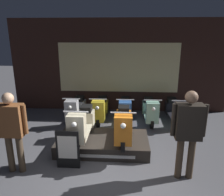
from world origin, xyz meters
name	(u,v)px	position (x,y,z in m)	size (l,w,h in m)	color
ground_plane	(111,182)	(0.00, 0.00, 0.00)	(30.00, 30.00, 0.00)	#4C4C51
shop_wall_back	(118,66)	(0.00, 4.12, 1.60)	(7.56, 0.09, 3.20)	#331E19
display_platform	(103,143)	(-0.27, 1.24, 0.15)	(2.15, 1.12, 0.30)	#2D2823
scooter_display_left	(82,124)	(-0.75, 1.23, 0.65)	(0.52, 1.63, 0.88)	black
scooter_display_right	(123,125)	(0.22, 1.23, 0.65)	(0.52, 1.63, 0.88)	black
scooter_backrow_0	(76,109)	(-1.33, 3.11, 0.36)	(0.52, 1.63, 0.88)	black
scooter_backrow_1	(100,109)	(-0.54, 3.11, 0.36)	(0.52, 1.63, 0.88)	black
scooter_backrow_2	(125,110)	(0.25, 3.11, 0.36)	(0.52, 1.63, 0.88)	black
scooter_backrow_3	(150,110)	(1.04, 3.11, 0.36)	(0.52, 1.63, 0.88)	black
scooter_backrow_4	(175,111)	(1.83, 3.11, 0.36)	(0.52, 1.63, 0.88)	black
person_left_browsing	(12,126)	(-1.92, 0.25, 0.99)	(0.63, 0.26, 1.65)	#473828
person_right_browsing	(188,128)	(1.40, 0.25, 1.04)	(0.63, 0.26, 1.74)	#473828
price_sign_board	(68,150)	(-0.90, 0.42, 0.42)	(0.48, 0.04, 0.83)	black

